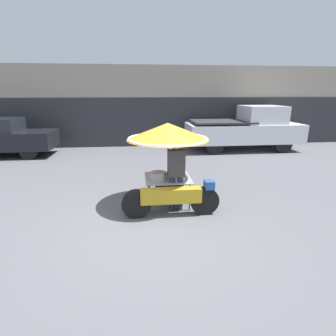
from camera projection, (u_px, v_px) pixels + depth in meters
The scene contains 5 objects.
ground_plane at pixel (156, 223), 5.48m from camera, with size 36.00×36.00×0.00m, color #56565B.
shopfront_building at pixel (144, 106), 13.82m from camera, with size 28.00×2.06×3.91m.
vendor_motorcycle_cart at pixel (168, 144), 5.96m from camera, with size 2.14×1.89×1.97m.
vendor_person at pixel (176, 172), 5.89m from camera, with size 0.38×0.22×1.64m.
pickup_truck at pixel (246, 129), 12.25m from camera, with size 5.24×1.94×2.05m.
Camera 1 is at (-0.29, -4.94, 2.64)m, focal length 28.00 mm.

